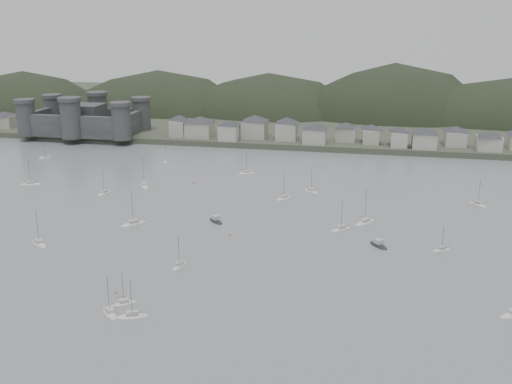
# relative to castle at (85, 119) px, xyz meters

# --- Properties ---
(ground) EXTENTS (900.00, 900.00, 0.00)m
(ground) POSITION_rel_castle_xyz_m (120.00, -179.80, -10.96)
(ground) COLOR slate
(ground) RESTS_ON ground
(far_shore_land) EXTENTS (900.00, 250.00, 3.00)m
(far_shore_land) POSITION_rel_castle_xyz_m (120.00, 115.20, -9.46)
(far_shore_land) COLOR #383D2D
(far_shore_land) RESTS_ON ground
(forested_ridge) EXTENTS (851.55, 103.94, 102.57)m
(forested_ridge) POSITION_rel_castle_xyz_m (124.83, 89.60, -22.25)
(forested_ridge) COLOR black
(forested_ridge) RESTS_ON ground
(castle) EXTENTS (66.00, 43.00, 20.00)m
(castle) POSITION_rel_castle_xyz_m (0.00, 0.00, 0.00)
(castle) COLOR #323234
(castle) RESTS_ON far_shore_land
(waterfront_town) EXTENTS (451.48, 28.46, 12.92)m
(waterfront_town) POSITION_rel_castle_xyz_m (170.59, 3.54, -2.30)
(waterfront_town) COLOR #A09C92
(waterfront_town) RESTS_ON far_shore_land
(sailboat_lead) EXTENTS (8.02, 4.91, 10.47)m
(sailboat_lead) POSITION_rel_castle_xyz_m (108.43, -189.62, -10.79)
(sailboat_lead) COLOR silver
(sailboat_lead) RESTS_ON ground
(moored_fleet) EXTENTS (265.96, 154.76, 13.40)m
(moored_fleet) POSITION_rel_castle_xyz_m (112.69, -121.97, -10.79)
(moored_fleet) COLOR silver
(moored_fleet) RESTS_ON ground
(motor_launch_near) EXTENTS (6.88, 7.53, 3.81)m
(motor_launch_near) POSITION_rel_castle_xyz_m (163.76, -133.33, -10.67)
(motor_launch_near) COLOR black
(motor_launch_near) RESTS_ON ground
(motor_launch_far) EXTENTS (7.11, 7.29, 3.80)m
(motor_launch_far) POSITION_rel_castle_xyz_m (109.69, -122.05, -10.67)
(motor_launch_far) COLOR black
(motor_launch_far) RESTS_ON ground
(mooring_buoys) EXTENTS (90.53, 115.25, 0.70)m
(mooring_buoys) POSITION_rel_castle_xyz_m (79.12, -121.48, -10.81)
(mooring_buoys) COLOR #C26C40
(mooring_buoys) RESTS_ON ground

